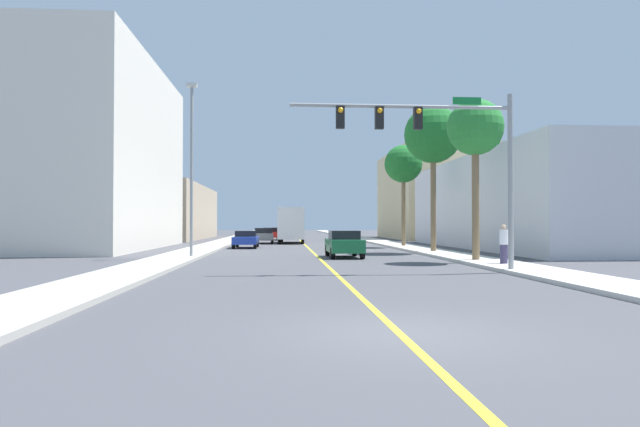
{
  "coord_description": "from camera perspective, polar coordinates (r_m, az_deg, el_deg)",
  "views": [
    {
      "loc": [
        -2.01,
        -9.4,
        1.89
      ],
      "look_at": [
        0.19,
        22.13,
        2.45
      ],
      "focal_mm": 30.66,
      "sensor_mm": 36.0,
      "label": 1
    }
  ],
  "objects": [
    {
      "name": "lane_marking_center",
      "position": [
        51.48,
        -1.75,
        -3.12
      ],
      "size": [
        0.16,
        144.0,
        0.01
      ],
      "primitive_type": "cube",
      "color": "yellow",
      "rests_on": "ground"
    },
    {
      "name": "palm_near",
      "position": [
        27.58,
        15.89,
        8.41
      ],
      "size": [
        2.7,
        2.7,
        7.72
      ],
      "color": "brown",
      "rests_on": "sidewalk_right"
    },
    {
      "name": "pedestrian",
      "position": [
        24.93,
        18.63,
        -3.04
      ],
      "size": [
        0.38,
        0.38,
        1.69
      ],
      "rotation": [
        0.0,
        0.0,
        1.92
      ],
      "color": "#3F3859",
      "rests_on": "sidewalk_right"
    },
    {
      "name": "delivery_truck",
      "position": [
        51.65,
        -2.98,
        -1.17
      ],
      "size": [
        2.67,
        7.7,
        3.33
      ],
      "rotation": [
        0.0,
        0.0,
        -0.04
      ],
      "color": "#194799",
      "rests_on": "ground"
    },
    {
      "name": "palm_far",
      "position": [
        43.28,
        8.7,
        5.05
      ],
      "size": [
        2.95,
        2.95,
        7.87
      ],
      "color": "brown",
      "rests_on": "sidewalk_right"
    },
    {
      "name": "car_gray",
      "position": [
        51.87,
        -5.91,
        -2.28
      ],
      "size": [
        1.93,
        4.04,
        1.44
      ],
      "rotation": [
        0.0,
        0.0,
        0.02
      ],
      "color": "slate",
      "rests_on": "ground"
    },
    {
      "name": "building_left_far",
      "position": [
        68.96,
        -17.17,
        0.11
      ],
      "size": [
        12.66,
        25.48,
        6.39
      ],
      "primitive_type": "cube",
      "color": "tan",
      "rests_on": "ground"
    },
    {
      "name": "car_red",
      "position": [
        61.76,
        -5.15,
        -2.1
      ],
      "size": [
        1.92,
        4.46,
        1.4
      ],
      "rotation": [
        0.0,
        0.0,
        -0.03
      ],
      "color": "red",
      "rests_on": "ground"
    },
    {
      "name": "car_green",
      "position": [
        30.13,
        2.53,
        -3.16
      ],
      "size": [
        1.85,
        3.87,
        1.48
      ],
      "rotation": [
        0.0,
        0.0,
        0.02
      ],
      "color": "#196638",
      "rests_on": "ground"
    },
    {
      "name": "car_blue",
      "position": [
        42.14,
        -7.73,
        -2.64
      ],
      "size": [
        1.83,
        4.19,
        1.31
      ],
      "rotation": [
        0.0,
        0.0,
        3.13
      ],
      "color": "#1E389E",
      "rests_on": "ground"
    },
    {
      "name": "building_left_near",
      "position": [
        44.51,
        -23.25,
        5.54
      ],
      "size": [
        10.46,
        21.24,
        13.83
      ],
      "primitive_type": "cube",
      "color": "silver",
      "rests_on": "ground"
    },
    {
      "name": "sidewalk_right",
      "position": [
        52.33,
        6.6,
        -3.0
      ],
      "size": [
        2.53,
        168.0,
        0.15
      ],
      "primitive_type": "cube",
      "color": "beige",
      "rests_on": "ground"
    },
    {
      "name": "traffic_signal_mast",
      "position": [
        21.42,
        12.4,
        7.48
      ],
      "size": [
        8.57,
        0.36,
        6.7
      ],
      "color": "gray",
      "rests_on": "sidewalk_right"
    },
    {
      "name": "street_lamp",
      "position": [
        30.04,
        -13.26,
        5.33
      ],
      "size": [
        0.56,
        0.28,
        9.24
      ],
      "color": "gray",
      "rests_on": "sidewalk_left"
    },
    {
      "name": "palm_mid",
      "position": [
        35.54,
        11.71,
        7.97
      ],
      "size": [
        3.63,
        3.63,
        9.17
      ],
      "color": "brown",
      "rests_on": "sidewalk_right"
    },
    {
      "name": "building_right_near",
      "position": [
        44.93,
        21.99,
        1.01
      ],
      "size": [
        12.54,
        27.69,
        6.86
      ],
      "primitive_type": "cube",
      "color": "silver",
      "rests_on": "ground"
    },
    {
      "name": "ground",
      "position": [
        51.48,
        -1.75,
        -3.12
      ],
      "size": [
        192.0,
        192.0,
        0.0
      ],
      "primitive_type": "plane",
      "color": "#47474C"
    },
    {
      "name": "building_right_far",
      "position": [
        69.84,
        13.67,
        1.84
      ],
      "size": [
        15.54,
        19.22,
        10.69
      ],
      "primitive_type": "cube",
      "color": "beige",
      "rests_on": "ground"
    },
    {
      "name": "sidewalk_left",
      "position": [
        51.74,
        -10.2,
        -3.02
      ],
      "size": [
        2.53,
        168.0,
        0.15
      ],
      "primitive_type": "cube",
      "color": "#B2ADA3",
      "rests_on": "ground"
    }
  ]
}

